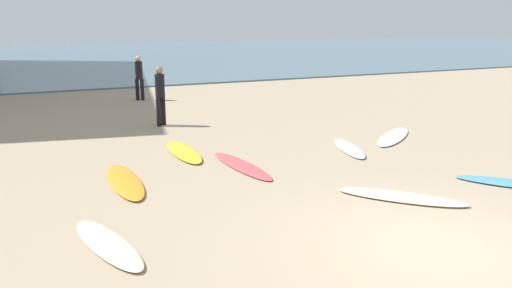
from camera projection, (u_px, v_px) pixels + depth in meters
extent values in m
plane|color=tan|center=(431.00, 247.00, 7.25)|extent=(120.00, 120.00, 0.00)
cube|color=slate|center=(97.00, 56.00, 41.31)|extent=(120.00, 40.00, 0.08)
ellipsoid|color=yellow|center=(184.00, 152.00, 12.19)|extent=(0.60, 2.26, 0.09)
ellipsoid|color=#EBE5C8|center=(401.00, 197.00, 9.15)|extent=(2.00, 2.04, 0.08)
ellipsoid|color=orange|center=(125.00, 181.00, 10.02)|extent=(0.61, 2.46, 0.08)
ellipsoid|color=#F1E4BE|center=(108.00, 244.00, 7.26)|extent=(1.01, 2.17, 0.08)
ellipsoid|color=#E25258|center=(242.00, 165.00, 11.11)|extent=(0.75, 2.51, 0.06)
ellipsoid|color=white|center=(349.00, 148.00, 12.55)|extent=(1.04, 2.04, 0.08)
ellipsoid|color=silver|center=(393.00, 137.00, 13.78)|extent=(2.34, 2.04, 0.07)
cylinder|color=black|center=(159.00, 112.00, 15.13)|extent=(0.14, 0.14, 0.84)
cylinder|color=black|center=(163.00, 111.00, 15.29)|extent=(0.14, 0.14, 0.84)
cylinder|color=black|center=(160.00, 86.00, 15.02)|extent=(0.39, 0.39, 0.70)
sphere|color=#9E7051|center=(159.00, 70.00, 14.91)|extent=(0.23, 0.23, 0.23)
cylinder|color=black|center=(142.00, 90.00, 19.86)|extent=(0.14, 0.14, 0.82)
cylinder|color=black|center=(137.00, 90.00, 19.87)|extent=(0.14, 0.14, 0.82)
cylinder|color=black|center=(139.00, 70.00, 19.68)|extent=(0.38, 0.38, 0.69)
sphere|color=tan|center=(138.00, 59.00, 19.57)|extent=(0.22, 0.22, 0.22)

